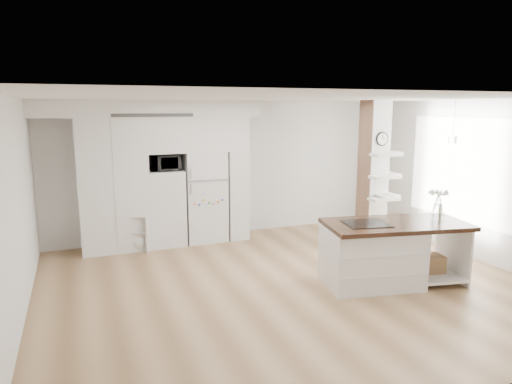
{
  "coord_description": "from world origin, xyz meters",
  "views": [
    {
      "loc": [
        -2.78,
        -5.75,
        2.58
      ],
      "look_at": [
        -0.15,
        0.9,
        1.24
      ],
      "focal_mm": 32.0,
      "sensor_mm": 36.0,
      "label": 1
    }
  ],
  "objects_px": {
    "floor_plant_a": "(387,224)",
    "kitchen_island": "(380,252)",
    "refrigerator": "(204,196)",
    "bookshelf": "(135,235)"
  },
  "relations": [
    {
      "from": "floor_plant_a",
      "to": "kitchen_island",
      "type": "bearing_deg",
      "value": -129.82
    },
    {
      "from": "refrigerator",
      "to": "floor_plant_a",
      "type": "xyz_separation_m",
      "value": [
        3.47,
        -1.13,
        -0.62
      ]
    },
    {
      "from": "kitchen_island",
      "to": "floor_plant_a",
      "type": "xyz_separation_m",
      "value": [
        1.68,
        2.02,
        -0.23
      ]
    },
    {
      "from": "floor_plant_a",
      "to": "refrigerator",
      "type": "bearing_deg",
      "value": 161.9
    },
    {
      "from": "refrigerator",
      "to": "kitchen_island",
      "type": "relative_size",
      "value": 0.8
    },
    {
      "from": "kitchen_island",
      "to": "bookshelf",
      "type": "height_order",
      "value": "kitchen_island"
    },
    {
      "from": "refrigerator",
      "to": "floor_plant_a",
      "type": "bearing_deg",
      "value": -18.1
    },
    {
      "from": "kitchen_island",
      "to": "floor_plant_a",
      "type": "relative_size",
      "value": 4.3
    },
    {
      "from": "bookshelf",
      "to": "kitchen_island",
      "type": "bearing_deg",
      "value": -20.8
    },
    {
      "from": "refrigerator",
      "to": "floor_plant_a",
      "type": "height_order",
      "value": "refrigerator"
    }
  ]
}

